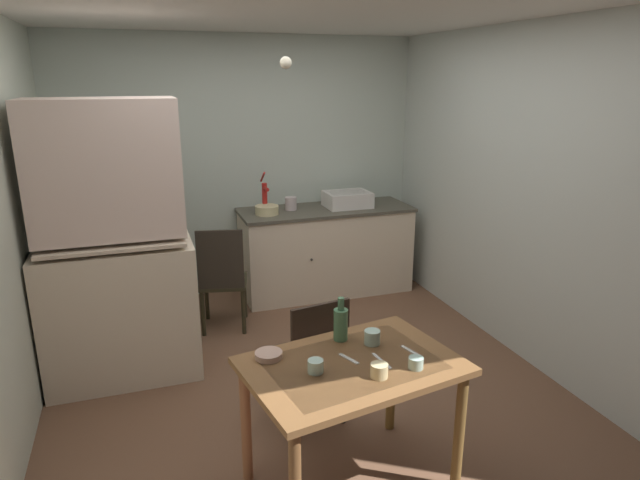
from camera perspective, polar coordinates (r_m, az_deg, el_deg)
ground_plane at (r=4.09m, az=-1.84°, el=-14.56°), size 4.87×4.87×0.00m
wall_back at (r=5.50m, az=-8.06°, el=7.45°), size 3.58×0.10×2.51m
wall_right at (r=4.45m, az=20.71°, el=4.37°), size 0.10×3.97×2.51m
hutch_cabinet at (r=4.07m, az=-20.60°, el=-1.39°), size 1.05×0.58×1.99m
counter_cabinet at (r=5.52m, az=0.60°, el=-1.07°), size 1.70×0.64×0.87m
sink_basin at (r=5.47m, az=2.87°, el=4.28°), size 0.44×0.34×0.15m
hand_pump at (r=5.25m, az=-5.78°, el=4.72°), size 0.05×0.27×0.39m
mixing_bowl_counter at (r=5.19m, az=-5.56°, el=3.13°), size 0.22×0.22×0.08m
stoneware_crock at (r=5.34m, az=-3.06°, el=3.82°), size 0.11×0.11×0.13m
dining_table at (r=2.89m, az=3.37°, el=-14.43°), size 1.18×0.89×0.73m
chair_far_side at (r=3.45m, az=-0.90°, el=-11.98°), size 0.46×0.46×0.86m
chair_by_counter at (r=4.72m, az=-10.14°, el=-3.88°), size 0.48×0.48×0.93m
serving_bowl_wide at (r=2.89m, az=-5.38°, el=-11.83°), size 0.14×0.14×0.03m
mug_dark at (r=2.82m, az=9.96°, el=-12.49°), size 0.07×0.07×0.06m
mug_tall at (r=3.02m, az=5.46°, el=-10.05°), size 0.09×0.09×0.08m
teacup_mint at (r=2.72m, az=6.19°, el=-13.37°), size 0.09×0.09×0.07m
teacup_cream at (r=2.74m, az=-0.48°, el=-13.01°), size 0.08×0.08×0.07m
glass_bottle at (r=3.02m, az=2.17°, el=-8.66°), size 0.08×0.08×0.25m
table_knife at (r=2.87m, az=6.45°, el=-12.41°), size 0.03×0.17×0.00m
teaspoon_near_bowl at (r=2.87m, az=3.02°, el=-12.26°), size 0.07×0.13×0.00m
teaspoon_by_cup at (r=2.98m, az=9.44°, el=-11.34°), size 0.06×0.14×0.00m
pendant_bulb at (r=3.76m, az=-3.59°, el=17.96°), size 0.08×0.08×0.08m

